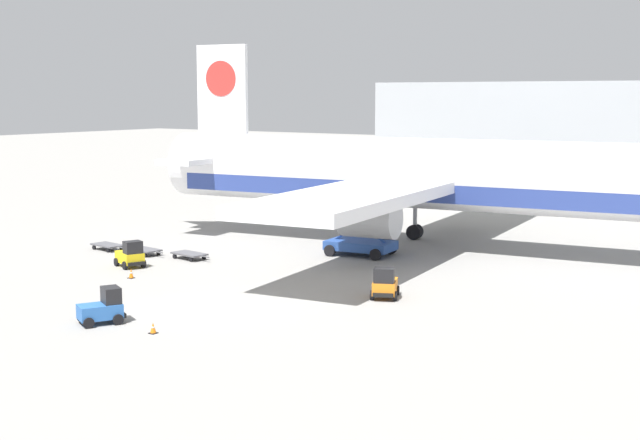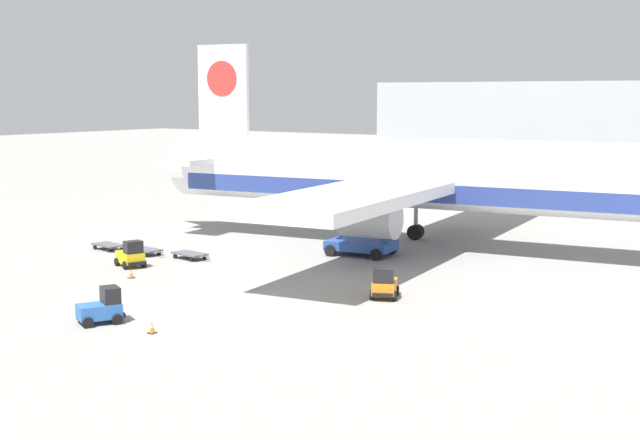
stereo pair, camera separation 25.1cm
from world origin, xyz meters
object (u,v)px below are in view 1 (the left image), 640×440
airplane_main (440,177)px  traffic_cone_far (131,273)px  baggage_tug_foreground (131,255)px  baggage_tug_mid (385,284)px  traffic_cone_near (153,328)px  scissor_lift_loader (361,233)px  baggage_tug_far (103,308)px  baggage_dolly_lead (108,245)px  baggage_dolly_third (189,254)px  baggage_dolly_second (144,250)px

airplane_main → traffic_cone_far: size_ratio=84.45×
baggage_tug_foreground → baggage_tug_mid: 20.48m
baggage_tug_mid → traffic_cone_near: baggage_tug_mid is taller
scissor_lift_loader → baggage_tug_foreground: (-11.28, -13.70, -0.93)m
baggage_tug_far → baggage_dolly_lead: (-17.59, 16.24, -0.49)m
baggage_tug_foreground → traffic_cone_near: (14.46, -12.15, -0.59)m
baggage_tug_foreground → baggage_tug_mid: bearing=26.6°
baggage_tug_mid → baggage_dolly_lead: 27.40m
scissor_lift_loader → baggage_tug_mid: (9.11, -11.78, -0.93)m
airplane_main → baggage_dolly_lead: bearing=-150.7°
baggage_dolly_lead → baggage_dolly_third: bearing=13.1°
airplane_main → baggage_tug_mid: (5.58, -18.32, -4.96)m
traffic_cone_near → airplane_main: bearing=89.4°
scissor_lift_loader → traffic_cone_far: (-8.34, -16.47, -1.47)m
scissor_lift_loader → traffic_cone_far: scissor_lift_loader is taller
baggage_dolly_third → baggage_tug_foreground: bearing=-97.8°
scissor_lift_loader → traffic_cone_far: bearing=-124.2°
baggage_tug_mid → baggage_dolly_lead: size_ratio=0.74×
baggage_dolly_second → traffic_cone_far: (5.82, -6.95, -0.05)m
baggage_tug_far → traffic_cone_far: baggage_tug_far is taller
baggage_tug_foreground → baggage_dolly_lead: 8.02m
baggage_dolly_second → baggage_dolly_third: same height
baggage_dolly_lead → scissor_lift_loader: bearing=35.7°
airplane_main → traffic_cone_far: bearing=-124.6°
baggage_dolly_lead → baggage_dolly_third: same height
scissor_lift_loader → baggage_tug_mid: bearing=-59.6°
baggage_dolly_second → traffic_cone_near: size_ratio=6.31×
airplane_main → traffic_cone_near: (-0.35, -32.39, -5.55)m
baggage_dolly_third → traffic_cone_far: 7.76m
baggage_tug_far → traffic_cone_near: 3.83m
baggage_tug_mid → baggage_tug_far: (-9.72, -14.12, 0.00)m
baggage_tug_mid → baggage_dolly_lead: (-27.31, 2.13, -0.49)m
baggage_dolly_lead → traffic_cone_far: 11.98m
airplane_main → baggage_dolly_third: 21.19m
baggage_dolly_second → baggage_dolly_third: 4.26m
traffic_cone_far → airplane_main: bearing=62.7°
baggage_dolly_third → baggage_dolly_lead: bearing=-166.9°
airplane_main → baggage_dolly_second: 24.50m
baggage_tug_mid → traffic_cone_far: size_ratio=4.08×
airplane_main → baggage_dolly_third: (-13.48, -15.42, -5.45)m
airplane_main → traffic_cone_near: bearing=-98.0°
baggage_tug_foreground → scissor_lift_loader: bearing=71.8°
traffic_cone_near → baggage_tug_foreground: bearing=140.0°
baggage_tug_foreground → baggage_dolly_second: baggage_tug_foreground is taller
baggage_tug_mid → baggage_dolly_second: 23.38m
baggage_tug_far → traffic_cone_near: baggage_tug_far is taller
scissor_lift_loader → baggage_tug_foreground: size_ratio=2.00×
baggage_tug_mid → traffic_cone_near: bearing=-47.6°
baggage_tug_mid → traffic_cone_far: 18.07m
baggage_dolly_third → baggage_tug_far: bearing=-53.5°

